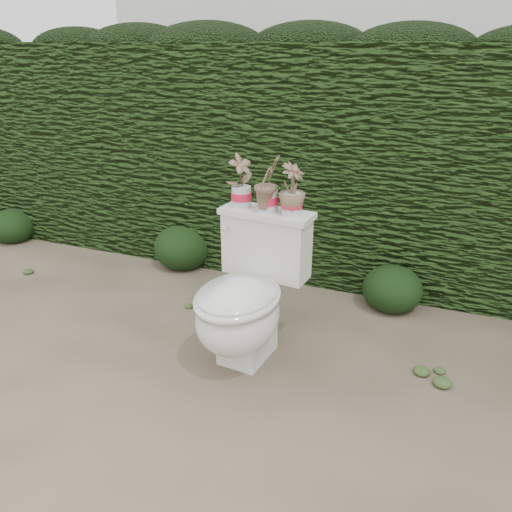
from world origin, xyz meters
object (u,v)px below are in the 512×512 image
at_px(potted_plant_left, 241,182).
at_px(potted_plant_center, 268,185).
at_px(potted_plant_right, 292,191).
at_px(toilet, 245,300).

relative_size(potted_plant_left, potted_plant_center, 0.97).
distance_m(potted_plant_left, potted_plant_right, 0.29).
height_order(toilet, potted_plant_center, potted_plant_center).
bearing_deg(toilet, potted_plant_left, 122.32).
bearing_deg(potted_plant_left, toilet, -123.55).
height_order(toilet, potted_plant_left, potted_plant_left).
distance_m(toilet, potted_plant_center, 0.61).
xyz_separation_m(potted_plant_center, potted_plant_right, (0.14, -0.01, -0.01)).
distance_m(toilet, potted_plant_right, 0.61).
height_order(potted_plant_left, potted_plant_center, potted_plant_center).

